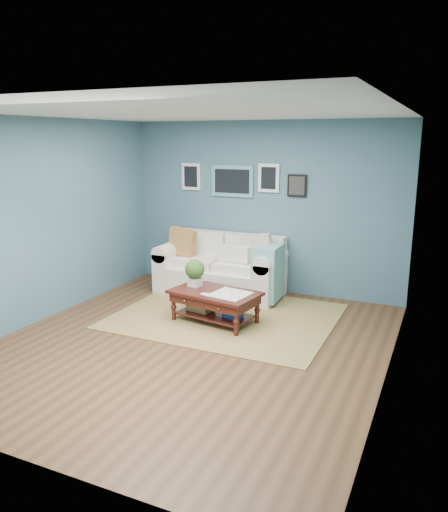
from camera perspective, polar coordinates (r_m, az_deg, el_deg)
The scene contains 4 objects.
room_shell at distance 5.78m, azimuth -3.86°, elevation 2.66°, with size 5.00×5.02×2.70m.
area_rug at distance 7.01m, azimuth 0.19°, elevation -6.86°, with size 2.95×2.36×0.01m, color brown.
loveseat at distance 7.90m, azimuth 0.20°, elevation -1.36°, with size 2.02×0.92×1.04m.
coffee_table at distance 6.72m, azimuth -1.44°, elevation -4.57°, with size 1.25×0.85×0.81m.
Camera 1 is at (2.70, -4.94, 2.43)m, focal length 35.00 mm.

